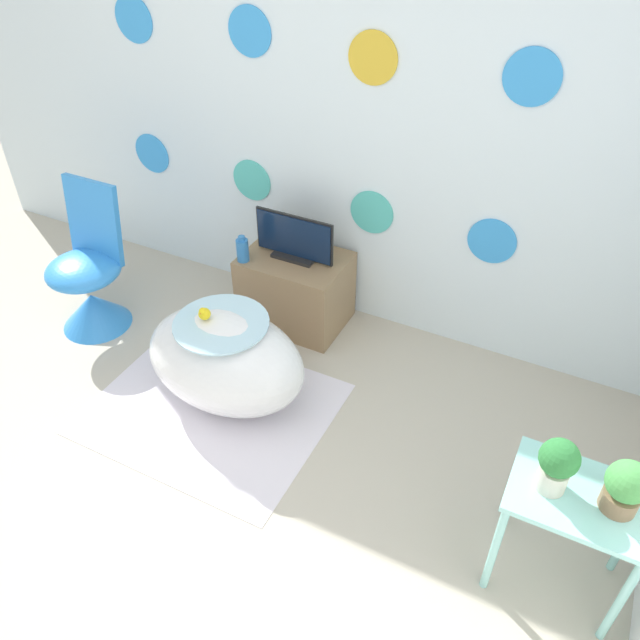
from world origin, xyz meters
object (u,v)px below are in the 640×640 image
object	(u,v)px
bathtub	(226,360)
potted_plant_left	(557,464)
tv	(294,240)
vase	(243,250)
potted_plant_right	(626,487)
chair	(90,286)

from	to	relation	value
bathtub	potted_plant_left	size ratio (longest dim) A/B	3.76
tv	vase	world-z (taller)	tv
bathtub	potted_plant_right	world-z (taller)	potted_plant_right
potted_plant_left	bathtub	bearing A→B (deg)	169.74
bathtub	tv	xyz separation A→B (m)	(-0.00, 0.74, 0.30)
potted_plant_right	chair	bearing A→B (deg)	171.30
vase	potted_plant_right	distance (m)	2.24
bathtub	tv	world-z (taller)	tv
bathtub	potted_plant_right	distance (m)	1.88
vase	potted_plant_right	world-z (taller)	potted_plant_right
chair	potted_plant_right	world-z (taller)	chair
vase	potted_plant_left	distance (m)	2.04
chair	tv	distance (m)	1.24
vase	potted_plant_left	xyz separation A→B (m)	(1.84, -0.87, 0.15)
tv	potted_plant_left	size ratio (longest dim) A/B	2.10
vase	tv	bearing A→B (deg)	32.16
vase	potted_plant_right	size ratio (longest dim) A/B	0.73
tv	vase	xyz separation A→B (m)	(-0.25, -0.15, -0.05)
chair	tv	world-z (taller)	chair
tv	bathtub	bearing A→B (deg)	-89.85
tv	potted_plant_right	distance (m)	2.08
chair	potted_plant_right	bearing A→B (deg)	-8.70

